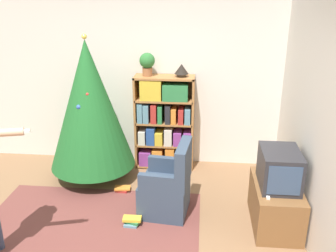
# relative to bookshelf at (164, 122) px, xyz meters

# --- Properties ---
(ground_plane) EXTENTS (14.00, 14.00, 0.00)m
(ground_plane) POSITION_rel_bookshelf_xyz_m (-0.27, -2.05, -0.72)
(ground_plane) COLOR #846042
(wall_back) EXTENTS (8.00, 0.10, 2.60)m
(wall_back) POSITION_rel_bookshelf_xyz_m (-0.27, 0.25, 0.58)
(wall_back) COLOR silver
(wall_back) RESTS_ON ground_plane
(area_rug) EXTENTS (2.53, 1.83, 0.01)m
(area_rug) POSITION_rel_bookshelf_xyz_m (-0.69, -1.72, -0.71)
(area_rug) COLOR brown
(area_rug) RESTS_ON ground_plane
(bookshelf) EXTENTS (0.87, 0.34, 1.41)m
(bookshelf) POSITION_rel_bookshelf_xyz_m (0.00, 0.00, 0.00)
(bookshelf) COLOR #A8703D
(bookshelf) RESTS_ON ground_plane
(tv_stand) EXTENTS (0.51, 0.89, 0.51)m
(tv_stand) POSITION_rel_bookshelf_xyz_m (1.44, -1.38, -0.46)
(tv_stand) COLOR brown
(tv_stand) RESTS_ON ground_plane
(television) EXTENTS (0.42, 0.57, 0.42)m
(television) POSITION_rel_bookshelf_xyz_m (1.44, -1.39, 0.01)
(television) COLOR #28282D
(television) RESTS_ON tv_stand
(game_remote) EXTENTS (0.04, 0.12, 0.02)m
(game_remote) POSITION_rel_bookshelf_xyz_m (1.29, -1.65, -0.19)
(game_remote) COLOR white
(game_remote) RESTS_ON tv_stand
(christmas_tree) EXTENTS (1.18, 1.18, 2.05)m
(christmas_tree) POSITION_rel_bookshelf_xyz_m (-0.96, -0.48, 0.38)
(christmas_tree) COLOR #4C3323
(christmas_tree) RESTS_ON ground_plane
(armchair) EXTENTS (0.63, 0.62, 0.92)m
(armchair) POSITION_rel_bookshelf_xyz_m (0.18, -1.25, -0.39)
(armchair) COLOR #334256
(armchair) RESTS_ON ground_plane
(potted_plant) EXTENTS (0.22, 0.22, 0.33)m
(potted_plant) POSITION_rel_bookshelf_xyz_m (-0.23, 0.01, 0.89)
(potted_plant) COLOR #935B38
(potted_plant) RESTS_ON bookshelf
(table_lamp) EXTENTS (0.20, 0.20, 0.18)m
(table_lamp) POSITION_rel_bookshelf_xyz_m (0.25, 0.01, 0.80)
(table_lamp) COLOR #473828
(table_lamp) RESTS_ON bookshelf
(book_pile_near_tree) EXTENTS (0.22, 0.15, 0.06)m
(book_pile_near_tree) POSITION_rel_bookshelf_xyz_m (-0.48, -0.83, -0.68)
(book_pile_near_tree) COLOR #B22D28
(book_pile_near_tree) RESTS_ON ground_plane
(book_pile_by_chair) EXTENTS (0.22, 0.17, 0.10)m
(book_pile_by_chair) POSITION_rel_bookshelf_xyz_m (-0.21, -1.56, -0.67)
(book_pile_by_chair) COLOR #5B899E
(book_pile_by_chair) RESTS_ON ground_plane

